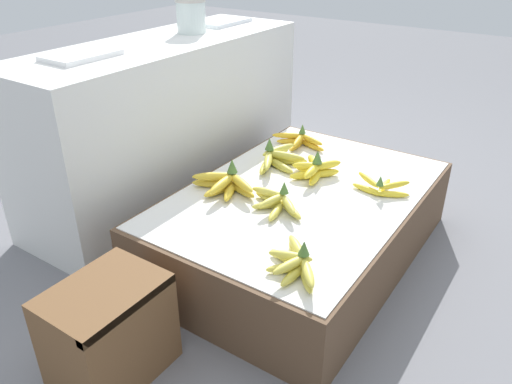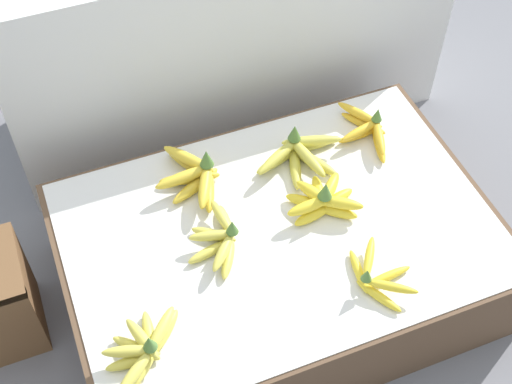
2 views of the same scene
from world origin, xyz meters
The scene contains 10 objects.
ground_plane centered at (0.00, 0.00, 0.00)m, with size 10.00×10.00×0.00m, color slate.
display_platform centered at (0.00, 0.00, 0.13)m, with size 1.11×0.76×0.27m.
back_vendor_table centered at (0.11, 0.74, 0.35)m, with size 1.38×0.45×0.69m.
banana_bunch_front_left centered at (-0.42, -0.21, 0.29)m, with size 0.20×0.21×0.10m.
banana_bunch_front_midright centered at (0.15, -0.23, 0.29)m, with size 0.15×0.21×0.08m.
banana_bunch_middle_midleft centered at (-0.16, 0.01, 0.29)m, with size 0.15×0.23×0.09m.
banana_bunch_middle_midright centered at (0.13, 0.02, 0.30)m, with size 0.21×0.18×0.11m.
banana_bunch_back_midleft centered at (-0.15, 0.22, 0.30)m, with size 0.19×0.27×0.11m.
banana_bunch_back_midright centered at (0.14, 0.20, 0.30)m, with size 0.28×0.17×0.11m.
banana_bunch_back_right centered at (0.36, 0.21, 0.29)m, with size 0.15×0.25×0.09m.
Camera 2 is at (-0.45, -0.99, 1.73)m, focal length 50.00 mm.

